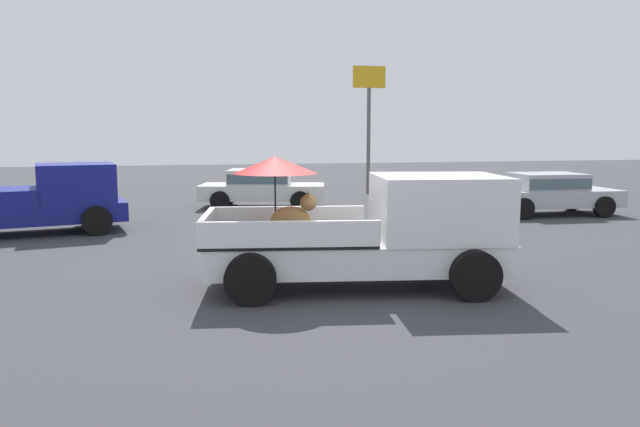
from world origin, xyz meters
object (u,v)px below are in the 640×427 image
pickup_truck_red (36,200)px  parked_sedan_far (548,192)px  motel_sign (369,105)px  pickup_truck_main (380,230)px  parked_sedan_near (261,186)px

pickup_truck_red → parked_sedan_far: (15.09, 0.28, -0.13)m
parked_sedan_far → motel_sign: size_ratio=0.82×
motel_sign → pickup_truck_main: bearing=-106.6°
parked_sedan_near → parked_sedan_far: size_ratio=1.05×
parked_sedan_near → motel_sign: size_ratio=0.85×
motel_sign → parked_sedan_far: bearing=-64.9°
pickup_truck_main → pickup_truck_red: bearing=143.2°
pickup_truck_red → motel_sign: size_ratio=0.94×
parked_sedan_far → motel_sign: 9.01m
pickup_truck_red → motel_sign: 14.28m
parked_sedan_near → parked_sedan_far: (8.68, -3.92, 0.00)m
parked_sedan_near → pickup_truck_main: bearing=-73.8°
motel_sign → pickup_truck_red: bearing=-145.3°
pickup_truck_red → parked_sedan_near: size_ratio=1.10×
pickup_truck_main → motel_sign: 15.99m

